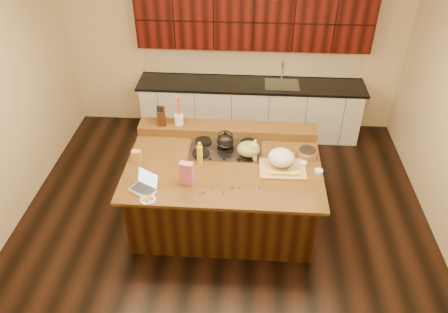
{
  "coord_description": "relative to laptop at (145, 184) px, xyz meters",
  "views": [
    {
      "loc": [
        0.29,
        -4.28,
        4.18
      ],
      "look_at": [
        0.0,
        0.05,
        1.0
      ],
      "focal_mm": 35.0,
      "sensor_mm": 36.0,
      "label": 1
    }
  ],
  "objects": [
    {
      "name": "gumdrop_2",
      "position": [
        1.0,
        0.06,
        -0.05
      ],
      "size": [
        0.02,
        0.02,
        0.02
      ],
      "primitive_type": "ellipsoid",
      "color": "red",
      "rests_on": "island"
    },
    {
      "name": "candy_plate",
      "position": [
        0.07,
        -0.19,
        -0.05
      ],
      "size": [
        0.23,
        0.23,
        0.01
      ],
      "primitive_type": "cylinder",
      "rotation": [
        0.0,
        0.0,
        -0.34
      ],
      "color": "white",
      "rests_on": "island"
    },
    {
      "name": "gumdrop_6",
      "position": [
        0.97,
        0.08,
        -0.05
      ],
      "size": [
        0.02,
        0.02,
        0.02
      ],
      "primitive_type": "ellipsoid",
      "color": "red",
      "rests_on": "island"
    },
    {
      "name": "package_box",
      "position": [
        -0.22,
        0.51,
        0.02
      ],
      "size": [
        0.11,
        0.08,
        0.15
      ],
      "primitive_type": "cube",
      "rotation": [
        0.0,
        0.0,
        -0.04
      ],
      "color": "gold",
      "rests_on": "island"
    },
    {
      "name": "gumdrop_1",
      "position": [
        0.98,
        0.05,
        -0.05
      ],
      "size": [
        0.02,
        0.02,
        0.02
      ],
      "primitive_type": "ellipsoid",
      "color": "#198C26",
      "rests_on": "island"
    },
    {
      "name": "gumdrop_4",
      "position": [
        0.84,
        0.12,
        -0.05
      ],
      "size": [
        0.02,
        0.02,
        0.02
      ],
      "primitive_type": "ellipsoid",
      "color": "red",
      "rests_on": "island"
    },
    {
      "name": "pink_bag",
      "position": [
        0.46,
        0.13,
        0.09
      ],
      "size": [
        0.17,
        0.11,
        0.29
      ],
      "primitive_type": "cube",
      "rotation": [
        0.0,
        0.0,
        -0.17
      ],
      "color": "pink",
      "rests_on": "island"
    },
    {
      "name": "vinegar_bottle",
      "position": [
        1.24,
        0.62,
        0.07
      ],
      "size": [
        0.08,
        0.08,
        0.25
      ],
      "primitive_type": "cylinder",
      "rotation": [
        0.0,
        0.0,
        -0.25
      ],
      "color": "silver",
      "rests_on": "island"
    },
    {
      "name": "utensil_crock",
      "position": [
        0.21,
        1.22,
        0.13
      ],
      "size": [
        0.13,
        0.13,
        0.14
      ],
      "primitive_type": "cylinder",
      "rotation": [
        0.0,
        0.0,
        -0.06
      ],
      "color": "white",
      "rests_on": "back_ledge"
    },
    {
      "name": "room",
      "position": [
        0.86,
        0.52,
        0.37
      ],
      "size": [
        5.52,
        5.02,
        2.72
      ],
      "color": "black",
      "rests_on": "ground"
    },
    {
      "name": "gumdrop_9",
      "position": [
        1.01,
        0.09,
        -0.05
      ],
      "size": [
        0.02,
        0.02,
        0.02
      ],
      "primitive_type": "ellipsoid",
      "color": "#198C26",
      "rests_on": "island"
    },
    {
      "name": "cooktop",
      "position": [
        0.86,
        0.82,
        -0.04
      ],
      "size": [
        0.92,
        0.52,
        0.05
      ],
      "color": "gray",
      "rests_on": "island"
    },
    {
      "name": "gumdrop_5",
      "position": [
        0.63,
        -0.04,
        -0.05
      ],
      "size": [
        0.02,
        0.02,
        0.02
      ],
      "primitive_type": "ellipsoid",
      "color": "#198C26",
      "rests_on": "island"
    },
    {
      "name": "back_ledge",
      "position": [
        0.86,
        1.22,
        0.0
      ],
      "size": [
        2.4,
        0.3,
        0.12
      ],
      "primitive_type": "cube",
      "color": "black",
      "rests_on": "island"
    },
    {
      "name": "back_counter",
      "position": [
        1.16,
        2.74,
        0.0
      ],
      "size": [
        3.7,
        0.66,
        2.4
      ],
      "color": "silver",
      "rests_on": "ground"
    },
    {
      "name": "kettle",
      "position": [
        0.86,
        0.82,
        0.08
      ],
      "size": [
        0.26,
        0.26,
        0.19
      ],
      "primitive_type": "ellipsoid",
      "rotation": [
        0.0,
        0.0,
        -0.24
      ],
      "color": "black",
      "rests_on": "cooktop"
    },
    {
      "name": "kitchen_timer",
      "position": [
        1.28,
        0.08,
        -0.02
      ],
      "size": [
        0.1,
        0.1,
        0.07
      ],
      "primitive_type": "cone",
      "rotation": [
        0.0,
        0.0,
        0.27
      ],
      "color": "silver",
      "rests_on": "island"
    },
    {
      "name": "ramekin_a",
      "position": [
        1.84,
        0.56,
        -0.04
      ],
      "size": [
        0.13,
        0.13,
        0.04
      ],
      "primitive_type": "cylinder",
      "rotation": [
        0.0,
        0.0,
        -0.39
      ],
      "color": "white",
      "rests_on": "island"
    },
    {
      "name": "green_bowl",
      "position": [
        1.16,
        0.69,
        0.07
      ],
      "size": [
        0.3,
        0.3,
        0.16
      ],
      "primitive_type": "ellipsoid",
      "rotation": [
        0.0,
        0.0,
        0.06
      ],
      "color": "olive",
      "rests_on": "cooktop"
    },
    {
      "name": "gumdrop_0",
      "position": [
        1.07,
        0.08,
        -0.05
      ],
      "size": [
        0.02,
        0.02,
        0.02
      ],
      "primitive_type": "ellipsoid",
      "color": "red",
      "rests_on": "island"
    },
    {
      "name": "island",
      "position": [
        0.86,
        0.52,
        -0.51
      ],
      "size": [
        2.4,
        1.6,
        0.92
      ],
      "color": "black",
      "rests_on": "ground"
    },
    {
      "name": "oil_bottle",
      "position": [
        0.57,
        0.5,
        0.08
      ],
      "size": [
        0.08,
        0.08,
        0.27
      ],
      "primitive_type": "cylinder",
      "rotation": [
        0.0,
        0.0,
        0.17
      ],
      "color": "yellow",
      "rests_on": "island"
    },
    {
      "name": "wooden_tray",
      "position": [
        1.57,
        0.51,
        0.04
      ],
      "size": [
        0.56,
        0.45,
        0.22
      ],
      "rotation": [
        0.0,
        0.0,
        0.02
      ],
      "color": "tan",
      "rests_on": "island"
    },
    {
      "name": "laptop",
      "position": [
        0.0,
        0.0,
        0.0
      ],
      "size": [
        0.39,
        0.37,
        0.22
      ],
      "rotation": [
        0.0,
        0.0,
        -0.52
      ],
      "color": "#B7B7BC",
      "rests_on": "island"
    },
    {
      "name": "gumdrop_7",
      "position": [
        0.76,
        0.06,
        -0.05
      ],
      "size": [
        0.02,
        0.02,
        0.02
      ],
      "primitive_type": "ellipsoid",
      "color": "#198C26",
      "rests_on": "island"
    },
    {
      "name": "gumdrop_8",
      "position": [
        0.9,
        -0.04,
        -0.05
      ],
      "size": [
        0.02,
        0.02,
        0.02
      ],
      "primitive_type": "ellipsoid",
      "color": "red",
      "rests_on": "island"
    },
    {
      "name": "gumdrop_3",
      "position": [
        0.65,
        -0.01,
        -0.05
      ],
      "size": [
        0.02,
        0.02,
        0.02
      ],
      "primitive_type": "ellipsoid",
      "color": "#198C26",
      "rests_on": "island"
    },
    {
      "name": "strainer_bowl",
      "position": [
        1.9,
        0.74,
        -0.01
      ],
      "size": [
        0.25,
        0.25,
        0.09
      ],
      "primitive_type": "cylinder",
      "rotation": [
        0.0,
        0.0,
        -0.04
      ],
      "color": "#996B3F",
      "rests_on": "island"
    },
    {
      "name": "knife_block",
      "position": [
        -0.03,
        1.22,
        0.17
      ],
      "size": [
        0.13,
        0.19,
        0.21
      ],
      "primitive_type": "cube",
      "rotation": [
        0.0,
        0.0,
        0.18
      ],
      "color": "black",
      "rests_on": "back_ledge"
    },
    {
      "name": "gumdrop_10",
      "position": [
        0.67,
        -0.03,
        -0.05
      ],
      "size": [
        0.02,
        0.02,
        0.02
      ],
      "primitive_type": "ellipsoid",
      "color": "red",
      "rests_on": "island"
    },
    {
      "name": "ramekin_c",
      "position": [
        1.93,
        0.76,
        -0.04
      ],
      "size": [
        0.13,
        0.13,
        0.04
      ],
      "primitive_type": "cylinder",
      "rotation": [
        0.0,
        0.0,
        0.32
      ],
      "color": "white",
      "rests_on": "island"
    },
    {
      "name": "ramekin_b",
      "position": [
        2.01,
        0.42,
        -0.04
      ],
      "size": [
        0.11,
        0.11,
        0.04
      ],
      "primitive_type": "cylinder",
      "rotation": [
        0.0,
        0.0,
        -0.15
      ],
      "color": "white",
      "rests_on": "island"
    }
  ]
}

